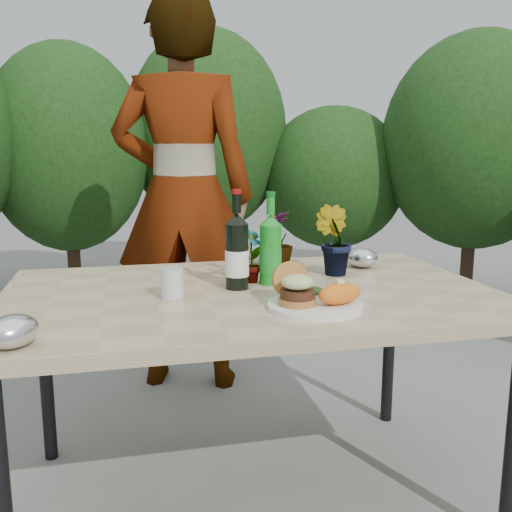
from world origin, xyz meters
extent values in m
plane|color=slate|center=(0.00, 0.00, 0.00)|extent=(80.00, 80.00, 0.00)
cube|color=tan|center=(0.00, 0.00, 0.73)|extent=(1.60, 1.00, 0.04)
cylinder|color=black|center=(-0.72, -0.42, 0.35)|extent=(0.05, 0.05, 0.71)
cylinder|color=black|center=(-0.72, 0.42, 0.35)|extent=(0.05, 0.05, 0.71)
cylinder|color=black|center=(0.72, 0.42, 0.35)|extent=(0.05, 0.05, 0.71)
cylinder|color=#382316|center=(-0.80, 2.80, 0.21)|extent=(0.10, 0.10, 0.42)
ellipsoid|color=#214818|center=(-0.80, 2.80, 1.20)|extent=(1.21, 1.21, 1.56)
cylinder|color=#382316|center=(0.30, 3.00, 0.25)|extent=(0.10, 0.10, 0.50)
ellipsoid|color=#214818|center=(0.30, 3.00, 1.33)|extent=(1.30, 1.30, 1.66)
cylinder|color=#382316|center=(1.30, 2.70, 0.19)|extent=(0.10, 0.10, 0.38)
ellipsoid|color=#214818|center=(1.30, 2.70, 0.96)|extent=(1.18, 1.18, 1.16)
cylinder|color=#382316|center=(2.20, 2.10, 0.22)|extent=(0.10, 0.10, 0.44)
ellipsoid|color=#214818|center=(2.20, 2.10, 1.25)|extent=(1.40, 1.40, 1.62)
cylinder|color=white|center=(0.14, -0.25, 0.76)|extent=(0.28, 0.28, 0.01)
cylinder|color=#B7722D|center=(0.08, -0.25, 0.78)|extent=(0.11, 0.11, 0.02)
cylinder|color=#472314|center=(0.08, -0.25, 0.80)|extent=(0.10, 0.10, 0.02)
ellipsoid|color=beige|center=(0.08, -0.25, 0.83)|extent=(0.10, 0.10, 0.04)
cylinder|color=#B7722D|center=(0.08, -0.18, 0.82)|extent=(0.11, 0.06, 0.11)
ellipsoid|color=orange|center=(0.21, -0.27, 0.80)|extent=(0.17, 0.12, 0.06)
ellipsoid|color=olive|center=(0.14, -0.16, 0.78)|extent=(0.04, 0.04, 0.02)
ellipsoid|color=#193814|center=(0.17, -0.16, 0.78)|extent=(0.06, 0.04, 0.03)
cylinder|color=black|center=(-0.04, 0.03, 0.86)|extent=(0.08, 0.08, 0.22)
cylinder|color=white|center=(-0.04, 0.03, 0.84)|extent=(0.08, 0.08, 0.09)
cone|color=black|center=(-0.04, 0.03, 0.99)|extent=(0.08, 0.08, 0.04)
cylinder|color=black|center=(-0.04, 0.03, 1.03)|extent=(0.03, 0.03, 0.06)
cylinder|color=maroon|center=(-0.04, 0.03, 1.07)|extent=(0.03, 0.03, 0.02)
cylinder|color=#198B20|center=(0.09, 0.07, 0.85)|extent=(0.07, 0.07, 0.20)
cylinder|color=#198C26|center=(0.09, 0.07, 0.83)|extent=(0.08, 0.08, 0.08)
cone|color=#198B20|center=(0.09, 0.07, 0.97)|extent=(0.07, 0.07, 0.04)
cylinder|color=#198B20|center=(0.09, 0.07, 1.02)|extent=(0.03, 0.03, 0.06)
cylinder|color=#0C5919|center=(0.09, 0.07, 1.06)|extent=(0.03, 0.03, 0.02)
cylinder|color=silver|center=(-0.26, -0.04, 0.80)|extent=(0.07, 0.07, 0.09)
imported|color=#2E5C1F|center=(0.03, 0.10, 0.85)|extent=(0.13, 0.13, 0.20)
imported|color=#1F561D|center=(0.35, 0.17, 0.88)|extent=(0.18, 0.18, 0.26)
imported|color=#276021|center=(0.17, 0.29, 0.86)|extent=(0.18, 0.18, 0.23)
imported|color=silver|center=(0.14, 0.40, 0.80)|extent=(0.13, 0.13, 0.10)
ellipsoid|color=silver|center=(-0.66, -0.41, 0.79)|extent=(0.17, 0.17, 0.08)
ellipsoid|color=silver|center=(0.50, 0.25, 0.79)|extent=(0.17, 0.17, 0.08)
imported|color=#A57152|center=(-0.11, 1.06, 0.97)|extent=(0.81, 0.64, 1.95)
camera|label=1|loc=(-0.39, -1.78, 1.22)|focal=40.00mm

